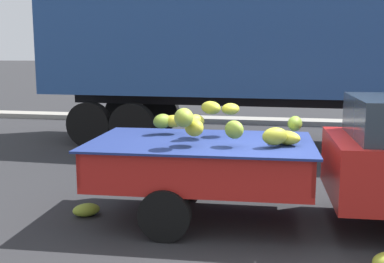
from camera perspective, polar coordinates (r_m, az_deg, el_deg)
ground at (r=6.49m, az=9.67°, el=-11.07°), size 220.00×220.00×0.00m
curb_strip at (r=15.45m, az=10.52°, el=1.16°), size 80.00×0.80×0.16m
pickup_truck at (r=6.55m, az=19.63°, el=-3.24°), size 5.30×2.08×1.70m
semi_trailer at (r=11.80m, az=11.44°, el=10.62°), size 12.05×2.84×3.95m
fallen_banana_bunch_near_tailgate at (r=6.93m, az=-12.43°, el=-9.07°), size 0.47×0.45×0.17m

